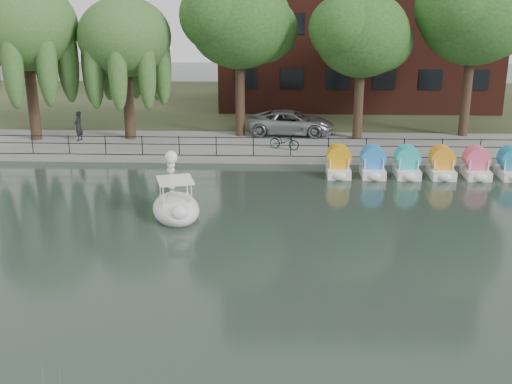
# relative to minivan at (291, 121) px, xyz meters

# --- Properties ---
(ground_plane) EXTENTS (120.00, 120.00, 0.00)m
(ground_plane) POSITION_rel_minivan_xyz_m (-2.08, -18.42, -1.23)
(ground_plane) COLOR #384A43
(promenade) EXTENTS (40.00, 6.00, 0.40)m
(promenade) POSITION_rel_minivan_xyz_m (-2.08, -2.42, -1.03)
(promenade) COLOR gray
(promenade) RESTS_ON ground_plane
(kerb) EXTENTS (40.00, 0.25, 0.40)m
(kerb) POSITION_rel_minivan_xyz_m (-2.08, -5.37, -1.03)
(kerb) COLOR gray
(kerb) RESTS_ON ground_plane
(land_strip) EXTENTS (60.00, 22.00, 0.36)m
(land_strip) POSITION_rel_minivan_xyz_m (-2.08, 11.58, -1.05)
(land_strip) COLOR #47512D
(land_strip) RESTS_ON ground_plane
(railing) EXTENTS (32.00, 0.05, 1.00)m
(railing) POSITION_rel_minivan_xyz_m (-2.08, -5.17, -0.09)
(railing) COLOR black
(railing) RESTS_ON promenade
(willow_left) EXTENTS (5.88, 5.88, 9.01)m
(willow_left) POSITION_rel_minivan_xyz_m (-15.08, -1.92, 5.64)
(willow_left) COLOR #473323
(willow_left) RESTS_ON promenade
(willow_mid) EXTENTS (5.32, 5.32, 8.15)m
(willow_mid) POSITION_rel_minivan_xyz_m (-9.58, -1.42, 5.02)
(willow_mid) COLOR #473323
(willow_mid) RESTS_ON promenade
(broadleaf_center) EXTENTS (6.00, 6.00, 9.25)m
(broadleaf_center) POSITION_rel_minivan_xyz_m (-3.08, -0.42, 5.83)
(broadleaf_center) COLOR #473323
(broadleaf_center) RESTS_ON promenade
(broadleaf_right) EXTENTS (5.40, 5.40, 8.32)m
(broadleaf_right) POSITION_rel_minivan_xyz_m (3.92, -0.92, 5.15)
(broadleaf_right) COLOR #473323
(broadleaf_right) RESTS_ON promenade
(broadleaf_far) EXTENTS (6.30, 6.30, 9.71)m
(broadleaf_far) POSITION_rel_minivan_xyz_m (10.42, 0.08, 6.17)
(broadleaf_far) COLOR #473323
(broadleaf_far) RESTS_ON promenade
(minivan) EXTENTS (3.24, 6.19, 1.66)m
(minivan) POSITION_rel_minivan_xyz_m (0.00, 0.00, 0.00)
(minivan) COLOR gray
(minivan) RESTS_ON promenade
(bicycle) EXTENTS (1.18, 1.82, 1.00)m
(bicycle) POSITION_rel_minivan_xyz_m (-0.42, -3.82, -0.33)
(bicycle) COLOR gray
(bicycle) RESTS_ON promenade
(pedestrian) EXTENTS (0.64, 0.81, 1.98)m
(pedestrian) POSITION_rel_minivan_xyz_m (-12.44, -2.16, 0.16)
(pedestrian) COLOR black
(pedestrian) RESTS_ON promenade
(swan_boat) EXTENTS (2.66, 3.42, 2.55)m
(swan_boat) POSITION_rel_minivan_xyz_m (-4.91, -13.79, -0.67)
(swan_boat) COLOR white
(swan_boat) RESTS_ON ground_plane
(pedal_boat_row) EXTENTS (11.35, 1.70, 1.40)m
(pedal_boat_row) POSITION_rel_minivan_xyz_m (7.37, -7.52, -0.62)
(pedal_boat_row) COLOR white
(pedal_boat_row) RESTS_ON ground_plane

